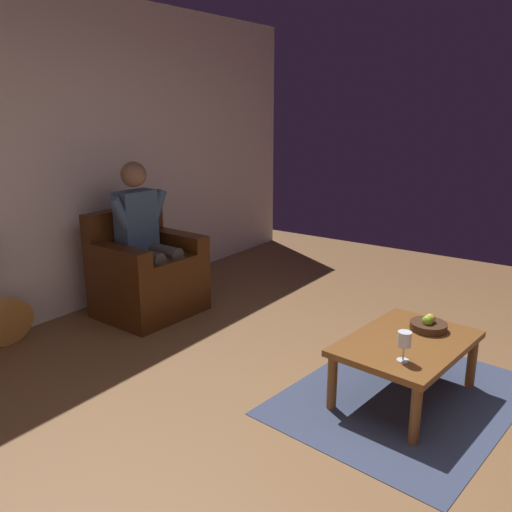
% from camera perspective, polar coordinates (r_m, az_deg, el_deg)
% --- Properties ---
extents(ground_plane, '(7.60, 7.60, 0.00)m').
position_cam_1_polar(ground_plane, '(3.36, 17.14, -17.26)').
color(ground_plane, brown).
extents(wall_back, '(6.51, 0.06, 2.72)m').
position_cam_1_polar(wall_back, '(4.84, -20.49, 9.66)').
color(wall_back, beige).
rests_on(wall_back, ground).
extents(rug, '(1.75, 1.40, 0.01)m').
position_cam_1_polar(rug, '(3.65, 15.28, -14.14)').
color(rug, '#353E57').
rests_on(rug, ground).
extents(armchair, '(0.85, 0.74, 0.91)m').
position_cam_1_polar(armchair, '(4.83, -11.52, -2.03)').
color(armchair, '#401F0A').
rests_on(armchair, ground).
extents(person_seated, '(0.62, 0.57, 1.33)m').
position_cam_1_polar(person_seated, '(4.72, -11.61, 2.34)').
color(person_seated, '#3D526D').
rests_on(person_seated, ground).
extents(coffee_table, '(0.99, 0.73, 0.39)m').
position_cam_1_polar(coffee_table, '(3.50, 15.67, -9.42)').
color(coffee_table, brown).
rests_on(coffee_table, ground).
extents(guitar, '(0.38, 0.31, 0.96)m').
position_cam_1_polar(guitar, '(4.55, -24.94, -5.96)').
color(guitar, '#BA7C36').
rests_on(guitar, ground).
extents(wine_glass_near, '(0.08, 0.08, 0.18)m').
position_cam_1_polar(wine_glass_near, '(3.17, 15.45, -8.68)').
color(wine_glass_near, silver).
rests_on(wine_glass_near, coffee_table).
extents(fruit_bowl, '(0.23, 0.23, 0.11)m').
position_cam_1_polar(fruit_bowl, '(3.66, 17.82, -6.97)').
color(fruit_bowl, '#3F2617').
rests_on(fruit_bowl, coffee_table).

